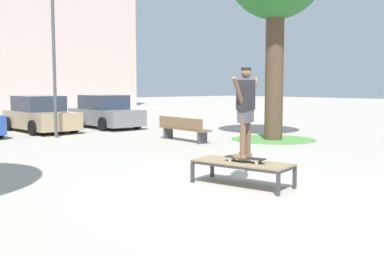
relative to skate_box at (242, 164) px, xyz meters
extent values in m
plane|color=#B2AA9E|center=(-0.30, 0.04, -0.41)|extent=(120.00, 120.00, 0.00)
cube|color=#38383D|center=(-0.56, 0.81, -0.22)|extent=(0.07, 0.07, 0.38)
cube|color=#38383D|center=(0.12, 0.98, -0.22)|extent=(0.07, 0.07, 0.38)
cube|color=#38383D|center=(-0.12, -0.98, -0.22)|extent=(0.07, 0.07, 0.38)
cube|color=#38383D|center=(0.56, -0.81, -0.22)|extent=(0.07, 0.07, 0.38)
cylinder|color=#38383D|center=(-0.34, -0.08, -0.01)|extent=(0.51, 1.86, 0.05)
cylinder|color=#38383D|center=(0.34, 0.08, -0.01)|extent=(0.51, 1.86, 0.05)
cylinder|color=#38383D|center=(-0.22, 0.89, -0.01)|extent=(0.75, 0.23, 0.05)
cylinder|color=#38383D|center=(0.22, -0.89, -0.01)|extent=(0.75, 0.23, 0.05)
cube|color=#847051|center=(0.00, 0.00, 0.03)|extent=(1.19, 2.03, 0.03)
cube|color=black|center=(0.02, -0.06, 0.13)|extent=(0.41, 0.82, 0.02)
cylinder|color=silver|center=(-0.13, 0.19, 0.07)|extent=(0.04, 0.06, 0.06)
cylinder|color=silver|center=(0.01, 0.23, 0.07)|extent=(0.04, 0.06, 0.06)
cylinder|color=silver|center=(0.02, -0.35, 0.07)|extent=(0.04, 0.06, 0.06)
cylinder|color=silver|center=(0.17, -0.31, 0.07)|extent=(0.04, 0.06, 0.06)
cylinder|color=brown|center=(-0.08, -0.09, 0.55)|extent=(0.11, 0.11, 0.82)
cube|color=#99704C|center=(-0.09, -0.04, 0.17)|extent=(0.16, 0.26, 0.07)
cylinder|color=brown|center=(0.11, -0.03, 0.55)|extent=(0.11, 0.11, 0.82)
cube|color=#99704C|center=(0.10, 0.01, 0.17)|extent=(0.16, 0.26, 0.07)
cube|color=#4C4C51|center=(0.02, -0.06, 0.92)|extent=(0.34, 0.28, 0.24)
cube|color=#232328|center=(0.02, -0.06, 1.32)|extent=(0.41, 0.31, 0.56)
cylinder|color=brown|center=(-0.27, -0.15, 1.40)|extent=(0.40, 0.19, 0.52)
cylinder|color=brown|center=(0.30, 0.02, 1.40)|extent=(0.40, 0.19, 0.52)
sphere|color=brown|center=(0.02, -0.06, 1.73)|extent=(0.20, 0.20, 0.20)
cylinder|color=black|center=(0.02, -0.06, 1.80)|extent=(0.19, 0.19, 0.05)
cylinder|color=brown|center=(6.24, 4.46, 1.88)|extent=(0.64, 0.64, 4.59)
cylinder|color=#519342|center=(6.24, 4.46, -0.41)|extent=(3.01, 3.01, 0.01)
cube|color=tan|center=(0.87, 12.54, 0.10)|extent=(1.89, 4.27, 0.70)
cube|color=#2D3847|center=(0.86, 12.69, 0.77)|extent=(1.65, 2.17, 0.64)
cylinder|color=black|center=(1.78, 11.27, -0.11)|extent=(0.25, 0.61, 0.60)
cylinder|color=black|center=(0.08, 11.20, -0.11)|extent=(0.25, 0.61, 0.60)
cylinder|color=black|center=(1.66, 13.87, -0.11)|extent=(0.25, 0.61, 0.60)
cylinder|color=black|center=(-0.04, 13.80, -0.11)|extent=(0.25, 0.61, 0.60)
cube|color=slate|center=(3.84, 12.38, 0.10)|extent=(1.78, 4.23, 0.70)
cube|color=#2D3847|center=(3.84, 12.53, 0.77)|extent=(1.60, 2.13, 0.64)
cylinder|color=black|center=(4.72, 11.09, -0.11)|extent=(0.23, 0.60, 0.60)
cylinder|color=black|center=(3.02, 11.06, -0.11)|extent=(0.23, 0.60, 0.60)
cylinder|color=black|center=(4.66, 13.69, -0.11)|extent=(0.23, 0.60, 0.60)
cylinder|color=black|center=(2.96, 13.66, -0.11)|extent=(0.23, 0.60, 0.60)
cube|color=brown|center=(3.51, 6.15, 0.02)|extent=(0.47, 2.40, 0.06)
cube|color=brown|center=(3.31, 6.15, 0.24)|extent=(0.07, 2.40, 0.36)
cube|color=#424247|center=(3.52, 7.11, -0.21)|extent=(0.37, 0.08, 0.40)
cube|color=#424247|center=(3.50, 5.19, -0.21)|extent=(0.37, 0.08, 0.40)
cylinder|color=#4C4C51|center=(0.49, 10.00, 2.34)|extent=(0.12, 0.12, 5.50)
camera|label=1|loc=(-6.07, -5.82, 1.48)|focal=41.48mm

